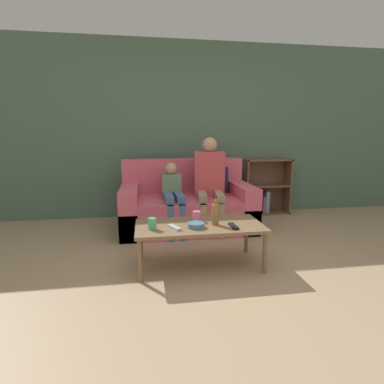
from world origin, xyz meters
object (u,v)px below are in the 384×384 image
Objects in this scene: snack_bowl at (196,225)px; bottle at (215,214)px; couch at (187,206)px; bookshelf at (262,191)px; coffee_table at (199,228)px; person_adult at (210,178)px; person_child at (173,193)px; cup_near at (152,224)px; tv_remote_1 at (175,228)px; cup_far at (197,216)px; tv_remote_0 at (233,226)px.

snack_bowl is 0.22m from bottle.
couch reaches higher than bookshelf.
coffee_table is 1.25m from person_adult.
person_child reaches higher than cup_near.
tv_remote_1 is at bearing -3.23° from cup_near.
snack_bowl is at bearing -94.34° from couch.
bookshelf is 1.24m from person_adult.
tv_remote_1 is (-0.30, -1.34, 0.13)m from couch.
tv_remote_1 is (-1.60, -1.89, 0.06)m from bookshelf.
person_child reaches higher than snack_bowl.
tv_remote_1 is (-0.24, -0.21, -0.04)m from cup_far.
tv_remote_0 is 0.34m from snack_bowl.
person_adult is at bearing 84.41° from tv_remote_0.
person_child is at bearing 104.96° from bottle.
snack_bowl is at bearing -100.27° from person_adult.
tv_remote_1 is at bearing -96.10° from person_child.
person_adult is at bearing 7.05° from person_child.
tv_remote_0 is at bearing -39.38° from cup_far.
bookshelf is at bearing 23.85° from person_child.
tv_remote_0 is 0.20m from bottle.
person_child is at bearing 95.06° from snack_bowl.
cup_far is (-0.06, -1.13, 0.17)m from couch.
snack_bowl is at bearing -101.63° from cup_far.
couch is 1.94× the size of person_child.
bottle is at bearing -76.64° from person_child.
snack_bowl is (-0.05, -0.09, 0.06)m from coffee_table.
person_child is 5.68× the size of snack_bowl.
coffee_table is 0.32m from tv_remote_0.
tv_remote_0 is 0.54m from tv_remote_1.
snack_bowl is at bearing -23.82° from tv_remote_1.
person_adult is 7.78× the size of snack_bowl.
coffee_table is 1.35× the size of person_child.
person_adult reaches higher than snack_bowl.
couch is 1.35m from snack_bowl.
couch reaches higher than coffee_table.
cup_far is 0.22m from bottle.
cup_far is at bearing 24.03° from cup_near.
bookshelf is at bearing 56.51° from bottle.
snack_bowl is (-0.10, -1.33, 0.14)m from couch.
person_adult is at bearing -17.38° from couch.
tv_remote_1 is at bearing -171.04° from bottle.
coffee_table is (-1.35, -1.79, 0.02)m from bookshelf.
person_adult reaches higher than coffee_table.
cup_far is (0.15, -0.96, -0.05)m from person_child.
bookshelf is 2.47m from tv_remote_1.
couch reaches higher than tv_remote_0.
person_adult is 12.15× the size of cup_far.
person_child is 3.70× the size of bottle.
bookshelf is 5.59× the size of snack_bowl.
person_child is (-0.15, 1.08, 0.13)m from coffee_table.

